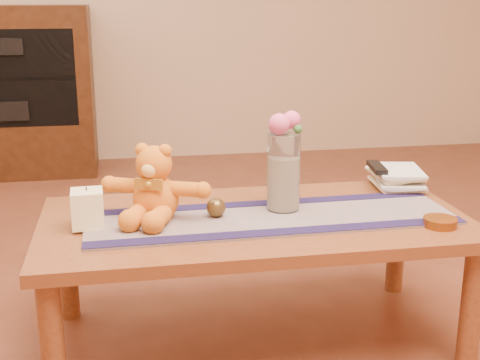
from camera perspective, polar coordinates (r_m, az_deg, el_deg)
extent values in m
plane|color=#5B2A1A|center=(2.33, 1.24, -13.78)|extent=(5.50, 5.50, 0.00)
cube|color=#5F2E16|center=(2.15, 1.31, -3.78)|extent=(1.40, 0.70, 0.04)
cylinder|color=#5F2E16|center=(1.96, -16.14, -13.83)|extent=(0.07, 0.07, 0.41)
cylinder|color=#5F2E16|center=(2.21, 19.66, -10.55)|extent=(0.07, 0.07, 0.41)
cylinder|color=#5F2E16|center=(2.48, -14.93, -7.24)|extent=(0.07, 0.07, 0.41)
cylinder|color=#5F2E16|center=(2.68, 13.57, -5.33)|extent=(0.07, 0.07, 0.41)
cube|color=#192048|center=(2.13, 2.78, -3.34)|extent=(1.20, 0.37, 0.01)
cube|color=#181237|center=(2.00, 3.78, -4.54)|extent=(1.20, 0.08, 0.00)
cube|color=#181237|center=(2.26, 1.90, -2.04)|extent=(1.20, 0.08, 0.00)
cube|color=#FFF7BB|center=(2.08, -13.23, -2.45)|extent=(0.10, 0.10, 0.12)
cylinder|color=black|center=(2.06, -13.34, -0.75)|extent=(0.00, 0.00, 0.01)
cylinder|color=silver|center=(2.17, 3.85, 0.70)|extent=(0.11, 0.11, 0.26)
cylinder|color=beige|center=(2.18, 3.83, -0.29)|extent=(0.09, 0.09, 0.18)
sphere|color=#E65185|center=(2.12, 3.47, 4.92)|extent=(0.07, 0.07, 0.07)
sphere|color=#E65185|center=(2.14, 4.55, 5.30)|extent=(0.06, 0.06, 0.06)
sphere|color=#5472B7|center=(2.17, 3.95, 4.99)|extent=(0.04, 0.04, 0.04)
sphere|color=#5472B7|center=(2.15, 3.01, 4.67)|extent=(0.04, 0.04, 0.04)
sphere|color=#33662D|center=(2.13, 5.10, 4.47)|extent=(0.03, 0.03, 0.03)
sphere|color=#503B1A|center=(2.12, -2.12, -2.42)|extent=(0.08, 0.08, 0.06)
imported|color=beige|center=(2.52, 11.79, -0.48)|extent=(0.19, 0.24, 0.02)
imported|color=beige|center=(2.51, 11.94, -0.09)|extent=(0.21, 0.26, 0.02)
imported|color=beige|center=(2.51, 11.69, 0.37)|extent=(0.18, 0.23, 0.02)
imported|color=beige|center=(2.50, 11.96, 0.76)|extent=(0.21, 0.25, 0.02)
cube|color=black|center=(2.49, 11.94, 1.10)|extent=(0.07, 0.16, 0.02)
cylinder|color=#BF5914|center=(2.15, 17.16, -3.56)|extent=(0.13, 0.13, 0.03)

